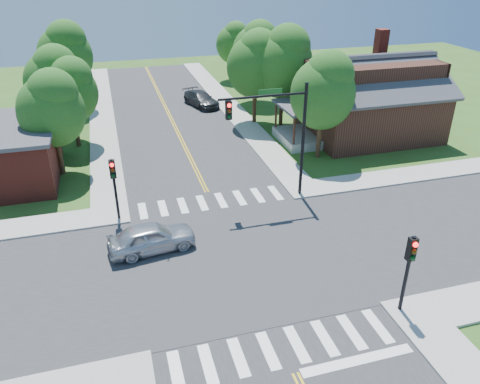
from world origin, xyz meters
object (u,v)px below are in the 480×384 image
object	(u,v)px
signal_pole_se	(410,261)
car_silver	(152,238)
car_dgrey	(201,99)
signal_mast_ne	(277,125)
house_ne	(370,96)
signal_pole_nw	(114,179)

from	to	relation	value
signal_pole_se	car_silver	distance (m)	12.46
car_silver	car_dgrey	world-z (taller)	car_silver
signal_mast_ne	signal_pole_se	distance (m)	11.55
signal_mast_ne	car_silver	world-z (taller)	signal_mast_ne
signal_pole_se	car_silver	size ratio (longest dim) A/B	0.82
signal_pole_se	house_ne	xyz separation A→B (m)	(9.51, 19.86, 0.67)
signal_pole_nw	house_ne	bearing A→B (deg)	22.69
car_silver	house_ne	bearing A→B (deg)	-64.59
signal_pole_se	house_ne	world-z (taller)	house_ne
signal_pole_nw	car_silver	world-z (taller)	signal_pole_nw
signal_mast_ne	house_ne	xyz separation A→B (m)	(11.19, 8.65, -1.52)
signal_mast_ne	house_ne	size ratio (longest dim) A/B	0.55
signal_mast_ne	signal_pole_nw	world-z (taller)	signal_mast_ne
signal_pole_se	signal_pole_nw	distance (m)	15.84
signal_pole_nw	car_silver	size ratio (longest dim) A/B	0.82
signal_pole_nw	car_dgrey	world-z (taller)	signal_pole_nw
signal_mast_ne	signal_pole_nw	size ratio (longest dim) A/B	1.89
signal_pole_nw	car_silver	distance (m)	4.35
signal_pole_se	signal_pole_nw	xyz separation A→B (m)	(-11.20, 11.20, 0.00)
signal_pole_nw	signal_mast_ne	bearing A→B (deg)	0.07
signal_pole_nw	house_ne	distance (m)	22.45
signal_pole_se	signal_mast_ne	bearing A→B (deg)	98.56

